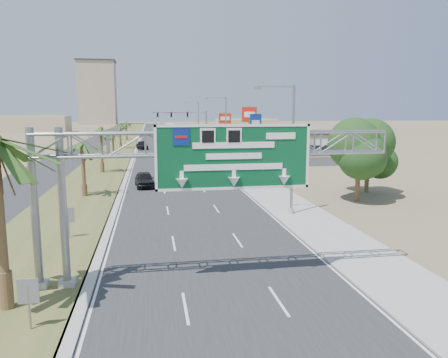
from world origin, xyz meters
TOP-DOWN VIEW (x-y plane):
  - road at (0.00, 110.00)m, footprint 12.00×300.00m
  - sidewalk_right at (8.50, 110.00)m, footprint 4.00×300.00m
  - median_grass at (-10.00, 110.00)m, footprint 7.00×300.00m
  - opposing_road at (-17.00, 110.00)m, footprint 8.00×300.00m
  - sign_gantry at (-1.06, 9.93)m, footprint 16.75×1.24m
  - palm_row_b at (-9.50, 32.00)m, footprint 3.99×3.99m
  - palm_row_c at (-9.50, 48.00)m, footprint 3.99×3.99m
  - palm_row_d at (-9.50, 66.00)m, footprint 3.99×3.99m
  - palm_row_e at (-9.50, 85.00)m, footprint 3.99×3.99m
  - palm_row_f at (-9.50, 110.00)m, footprint 3.99×3.99m
  - streetlight_near at (7.30, 22.00)m, footprint 3.27×0.44m
  - streetlight_mid at (7.30, 52.00)m, footprint 3.27×0.44m
  - streetlight_far at (7.30, 88.00)m, footprint 3.27×0.44m
  - signal_mast at (5.17, 71.97)m, footprint 10.28×0.71m
  - store_building at (22.00, 66.00)m, footprint 18.00×10.00m
  - oak_near at (15.00, 26.00)m, footprint 4.50×4.50m
  - oak_far at (18.00, 30.00)m, footprint 3.50×3.50m
  - median_signback_a at (-7.80, 6.00)m, footprint 0.75×0.08m
  - median_signback_b at (-8.50, 18.00)m, footprint 0.75×0.08m
  - tower_distant at (-32.00, 250.00)m, footprint 20.00×16.00m
  - building_distant_left at (-45.00, 160.00)m, footprint 24.00×14.00m
  - building_distant_right at (30.00, 140.00)m, footprint 20.00×12.00m
  - car_left_lane at (-3.96, 36.59)m, footprint 2.33×4.88m
  - car_mid_lane at (0.66, 53.18)m, footprint 1.74×4.78m
  - car_right_lane at (2.00, 58.81)m, footprint 2.36×4.73m
  - car_far at (-5.00, 82.59)m, footprint 2.74×5.61m
  - pole_sign_red_near at (12.45, 58.64)m, footprint 2.31×1.25m
  - pole_sign_blue at (13.00, 56.65)m, footprint 2.00×0.87m
  - pole_sign_red_far at (9.82, 66.36)m, footprint 2.22×0.56m

SIDE VIEW (x-z plane):
  - road at x=0.00m, z-range 0.00..0.02m
  - opposing_road at x=-17.00m, z-range 0.00..0.02m
  - sidewalk_right at x=8.50m, z-range 0.00..0.10m
  - median_grass at x=-10.00m, z-range 0.00..0.12m
  - car_right_lane at x=2.00m, z-range 0.00..1.28m
  - car_mid_lane at x=0.66m, z-range 0.00..1.56m
  - car_far at x=-5.00m, z-range 0.00..1.57m
  - car_left_lane at x=-3.96m, z-range 0.00..1.61m
  - median_signback_a at x=-7.80m, z-range 0.41..2.49m
  - median_signback_b at x=-8.50m, z-range 0.41..2.49m
  - store_building at x=22.00m, z-range 0.00..4.00m
  - building_distant_right at x=30.00m, z-range 0.00..5.00m
  - building_distant_left at x=-45.00m, z-range 0.00..6.00m
  - oak_far at x=18.00m, z-range 1.02..6.62m
  - palm_row_d at x=-9.50m, z-range 1.69..7.14m
  - oak_near at x=15.00m, z-range 1.13..7.93m
  - streetlight_near at x=7.30m, z-range -0.31..9.69m
  - streetlight_mid at x=7.30m, z-range -0.31..9.69m
  - streetlight_far at x=7.30m, z-range -0.31..9.69m
  - palm_row_f at x=-9.50m, z-range 1.83..7.58m
  - signal_mast at x=5.17m, z-range 0.85..8.85m
  - palm_row_b at x=-9.50m, z-range 1.93..7.87m
  - palm_row_e at x=-9.50m, z-range 2.02..8.16m
  - palm_row_c at x=-9.50m, z-range 2.29..9.04m
  - pole_sign_blue at x=13.00m, z-range 1.86..9.60m
  - sign_gantry at x=-1.06m, z-range 2.31..9.81m
  - pole_sign_red_far at x=9.82m, z-range 2.22..9.98m
  - pole_sign_red_near at x=12.45m, z-range 2.51..11.34m
  - tower_distant at x=-32.00m, z-range 0.00..35.00m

